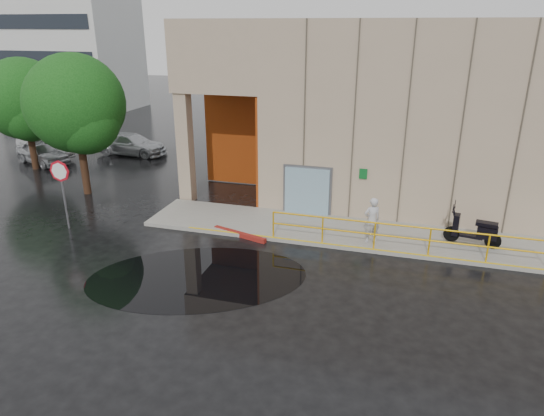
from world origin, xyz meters
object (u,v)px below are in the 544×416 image
(red_curb, at_px, (240,234))
(person, at_px, (372,220))
(stop_sign, at_px, (61,180))
(car_a, at_px, (42,153))
(car_c, at_px, (131,144))
(tree_far, at_px, (25,103))
(tree_near, at_px, (78,108))
(car_b, at_px, (44,144))
(scooter, at_px, (475,222))

(red_curb, bearing_deg, person, 6.90)
(stop_sign, height_order, car_a, stop_sign)
(car_a, xyz_separation_m, car_c, (3.91, 3.38, -0.00))
(person, distance_m, stop_sign, 12.12)
(car_a, xyz_separation_m, tree_far, (0.51, -1.17, 3.12))
(stop_sign, xyz_separation_m, tree_near, (-1.82, 3.93, 2.14))
(car_c, bearing_deg, tree_near, -163.23)
(car_a, distance_m, tree_near, 8.08)
(car_a, bearing_deg, red_curb, -93.19)
(person, height_order, red_curb, person)
(person, bearing_deg, tree_far, -44.45)
(stop_sign, relative_size, car_b, 0.59)
(tree_near, height_order, tree_far, tree_near)
(stop_sign, xyz_separation_m, car_b, (-8.92, 9.38, -1.26))
(red_curb, distance_m, tree_near, 10.08)
(car_a, relative_size, tree_near, 0.59)
(person, distance_m, red_curb, 5.10)
(stop_sign, height_order, tree_far, tree_far)
(car_b, bearing_deg, car_a, -115.58)
(scooter, bearing_deg, stop_sign, -160.41)
(car_a, bearing_deg, tree_far, -135.05)
(stop_sign, bearing_deg, car_b, 154.10)
(scooter, height_order, tree_far, tree_far)
(red_curb, height_order, tree_far, tree_far)
(person, relative_size, car_b, 0.36)
(car_a, bearing_deg, car_c, -27.81)
(tree_near, bearing_deg, car_a, 146.33)
(red_curb, distance_m, tree_far, 15.83)
(red_curb, distance_m, car_c, 14.93)
(scooter, height_order, car_a, scooter)
(red_curb, relative_size, tree_far, 0.39)
(car_a, distance_m, tree_far, 3.37)
(car_a, bearing_deg, stop_sign, -113.94)
(tree_near, bearing_deg, stop_sign, -65.15)
(car_a, relative_size, car_b, 0.81)
(person, distance_m, car_b, 22.21)
(person, distance_m, car_a, 20.76)
(person, bearing_deg, scooter, 162.15)
(car_b, bearing_deg, tree_near, -99.50)
(stop_sign, relative_size, tree_near, 0.43)
(scooter, relative_size, car_a, 0.52)
(person, relative_size, stop_sign, 0.61)
(scooter, height_order, car_b, scooter)
(stop_sign, distance_m, car_b, 13.00)
(car_c, distance_m, tree_near, 8.48)
(tree_near, bearing_deg, car_c, 106.12)
(scooter, height_order, red_curb, scooter)
(person, height_order, stop_sign, stop_sign)
(stop_sign, relative_size, car_c, 0.62)
(red_curb, bearing_deg, tree_near, 162.61)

